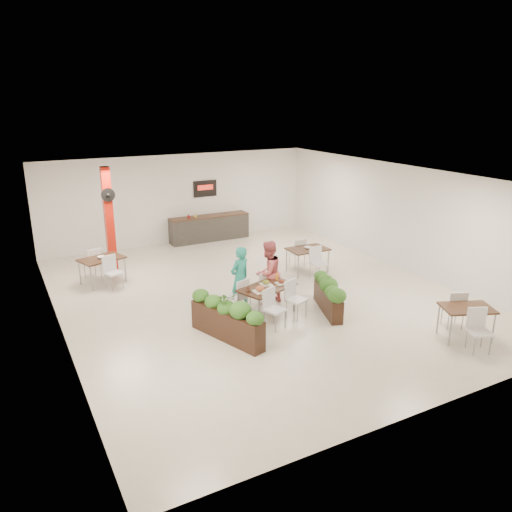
{
  "coord_description": "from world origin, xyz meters",
  "views": [
    {
      "loc": [
        -5.96,
        -11.09,
        5.08
      ],
      "look_at": [
        -0.04,
        0.01,
        1.1
      ],
      "focal_mm": 35.0,
      "sensor_mm": 36.0,
      "label": 1
    }
  ],
  "objects": [
    {
      "name": "diner_man",
      "position": [
        -0.84,
        -0.65,
        0.82
      ],
      "size": [
        0.7,
        0.57,
        1.64
      ],
      "primitive_type": "imported",
      "rotation": [
        0.0,
        0.0,
        3.48
      ],
      "color": "teal",
      "rests_on": "ground"
    },
    {
      "name": "red_column",
      "position": [
        -3.0,
        3.79,
        1.64
      ],
      "size": [
        0.4,
        0.41,
        3.2
      ],
      "color": "#AB170B",
      "rests_on": "ground"
    },
    {
      "name": "room_shell",
      "position": [
        0.0,
        0.0,
        2.01
      ],
      "size": [
        10.1,
        12.1,
        3.22
      ],
      "color": "white",
      "rests_on": "ground"
    },
    {
      "name": "main_table",
      "position": [
        -0.45,
        -1.31,
        0.64
      ],
      "size": [
        1.69,
        1.93,
        0.92
      ],
      "rotation": [
        0.0,
        0.0,
        0.34
      ],
      "color": "black",
      "rests_on": "ground"
    },
    {
      "name": "ground",
      "position": [
        0.0,
        0.0,
        0.0
      ],
      "size": [
        12.0,
        12.0,
        0.0
      ],
      "primitive_type": "plane",
      "color": "beige",
      "rests_on": "ground"
    },
    {
      "name": "diner_woman",
      "position": [
        -0.04,
        -0.65,
        0.84
      ],
      "size": [
        0.98,
        0.87,
        1.67
      ],
      "primitive_type": "imported",
      "rotation": [
        0.0,
        0.0,
        3.48
      ],
      "color": "#E6666B",
      "rests_on": "ground"
    },
    {
      "name": "side_table_b",
      "position": [
        2.22,
        0.92,
        0.63
      ],
      "size": [
        1.21,
        1.63,
        0.92
      ],
      "rotation": [
        0.0,
        0.0,
        -0.01
      ],
      "color": "black",
      "rests_on": "ground"
    },
    {
      "name": "side_table_a",
      "position": [
        -3.49,
        2.88,
        0.63
      ],
      "size": [
        1.37,
        1.67,
        0.92
      ],
      "rotation": [
        0.0,
        0.0,
        0.31
      ],
      "color": "black",
      "rests_on": "ground"
    },
    {
      "name": "service_counter",
      "position": [
        1.0,
        5.65,
        0.49
      ],
      "size": [
        3.0,
        0.64,
        2.2
      ],
      "color": "#282624",
      "rests_on": "ground"
    },
    {
      "name": "side_table_c",
      "position": [
        2.81,
        -4.43,
        0.61
      ],
      "size": [
        1.28,
        1.65,
        0.92
      ],
      "rotation": [
        0.0,
        0.0,
        -0.41
      ],
      "color": "black",
      "rests_on": "ground"
    },
    {
      "name": "planter_right",
      "position": [
        1.03,
        -1.79,
        0.49
      ],
      "size": [
        0.87,
        1.71,
        0.93
      ],
      "rotation": [
        0.0,
        0.0,
        1.22
      ],
      "color": "black",
      "rests_on": "ground"
    },
    {
      "name": "planter_left",
      "position": [
        -1.83,
        -1.99,
        0.53
      ],
      "size": [
        0.95,
        2.04,
        1.11
      ],
      "rotation": [
        0.0,
        0.0,
        1.89
      ],
      "color": "black",
      "rests_on": "ground"
    }
  ]
}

